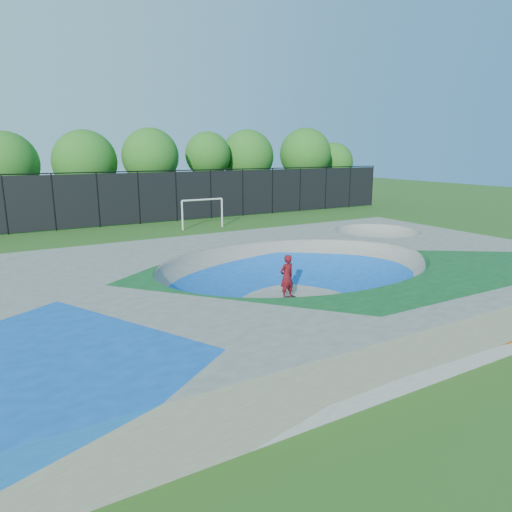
# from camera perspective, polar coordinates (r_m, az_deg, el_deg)

# --- Properties ---
(ground) EXTENTS (120.00, 120.00, 0.00)m
(ground) POSITION_cam_1_polar(r_m,az_deg,el_deg) (17.58, 5.24, -5.37)
(ground) COLOR #265216
(ground) RESTS_ON ground
(skate_deck) EXTENTS (22.00, 14.00, 1.50)m
(skate_deck) POSITION_cam_1_polar(r_m,az_deg,el_deg) (17.36, 5.29, -3.03)
(skate_deck) COLOR gray
(skate_deck) RESTS_ON ground
(skater) EXTENTS (0.68, 0.49, 1.73)m
(skater) POSITION_cam_1_polar(r_m,az_deg,el_deg) (17.31, 3.87, -2.64)
(skater) COLOR #B70E16
(skater) RESTS_ON ground
(skateboard) EXTENTS (0.81, 0.37, 0.05)m
(skateboard) POSITION_cam_1_polar(r_m,az_deg,el_deg) (17.56, 3.82, -5.29)
(skateboard) COLOR black
(skateboard) RESTS_ON ground
(soccer_goal) EXTENTS (3.24, 0.12, 2.14)m
(soccer_goal) POSITION_cam_1_polar(r_m,az_deg,el_deg) (33.33, -6.71, 5.99)
(soccer_goal) COLOR silver
(soccer_goal) RESTS_ON ground
(fence) EXTENTS (48.09, 0.09, 4.04)m
(fence) POSITION_cam_1_polar(r_m,az_deg,el_deg) (36.07, -14.44, 7.18)
(fence) COLOR black
(fence) RESTS_ON ground
(treeline) EXTENTS (52.58, 6.85, 8.12)m
(treeline) POSITION_cam_1_polar(r_m,az_deg,el_deg) (41.54, -14.48, 11.70)
(treeline) COLOR #4B3025
(treeline) RESTS_ON ground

